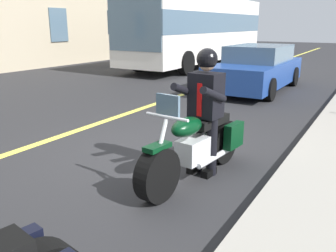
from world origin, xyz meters
The scene contains 6 objects.
ground_plane centered at (0.00, 0.00, 0.00)m, with size 80.00×80.00×0.00m, color #28282B.
lane_center_stripe centered at (0.00, -2.00, 0.01)m, with size 60.00×0.16×0.01m, color #E5DB4C.
motorcycle_main centered at (0.38, 1.02, 0.45)m, with size 2.22×0.74×1.26m.
rider_main centered at (0.19, 1.04, 1.04)m, with size 0.66×0.59×1.74m.
bus_near centered at (-12.08, -5.11, 1.87)m, with size 11.05×2.70×3.30m.
car_silver centered at (-6.68, -0.38, 0.69)m, with size 4.60×1.92×1.40m.
Camera 1 is at (4.45, 3.02, 2.04)m, focal length 37.82 mm.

